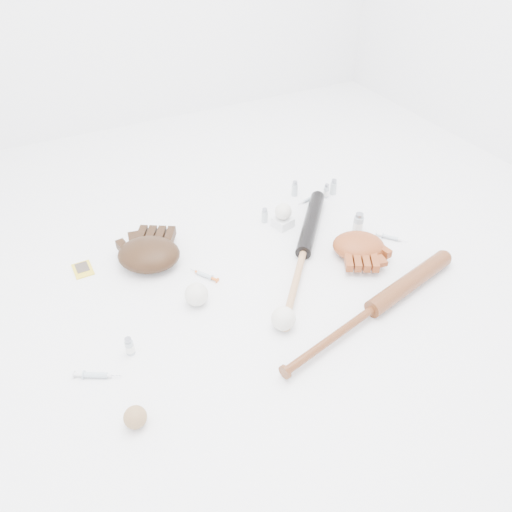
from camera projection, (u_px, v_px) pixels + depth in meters
name	position (u px, v px, depth m)	size (l,w,h in m)	color
bat_dark	(303.00, 252.00, 1.94)	(0.86, 0.06, 0.06)	black
bat_wood	(373.00, 308.00, 1.69)	(0.88, 0.06, 0.06)	brown
glove_dark	(149.00, 254.00, 1.89)	(0.28, 0.28, 0.10)	black
glove_tan	(359.00, 246.00, 1.95)	(0.24, 0.24, 0.09)	brown
trading_card	(83.00, 270.00, 1.90)	(0.07, 0.09, 0.01)	gold
pedestal	(283.00, 222.00, 2.11)	(0.07, 0.07, 0.04)	white
baseball_on_pedestal	(283.00, 211.00, 2.08)	(0.07, 0.07, 0.07)	silver
baseball_left	(196.00, 294.00, 1.73)	(0.08, 0.08, 0.08)	silver
baseball_upper	(156.00, 262.00, 1.88)	(0.07, 0.07, 0.07)	silver
baseball_mid	(283.00, 319.00, 1.64)	(0.08, 0.08, 0.08)	silver
baseball_aged	(135.00, 417.00, 1.37)	(0.06, 0.06, 0.06)	#967048
syringe_0	(96.00, 375.00, 1.51)	(0.16, 0.03, 0.02)	#ADBCC6
syringe_1	(205.00, 275.00, 1.86)	(0.14, 0.02, 0.02)	#ADBCC6
syringe_2	(317.00, 210.00, 2.21)	(0.13, 0.02, 0.02)	#ADBCC6
syringe_3	(390.00, 237.00, 2.05)	(0.14, 0.02, 0.02)	#ADBCC6
syringe_4	(309.00, 199.00, 2.28)	(0.14, 0.02, 0.02)	#ADBCC6
vial_0	(326.00, 191.00, 2.28)	(0.03, 0.03, 0.07)	#A9B4BA
vial_1	(333.00, 187.00, 2.30)	(0.03, 0.03, 0.07)	#A9B4BA
vial_2	(265.00, 215.00, 2.13)	(0.03, 0.03, 0.07)	#A9B4BA
vial_3	(358.00, 223.00, 2.06)	(0.04, 0.04, 0.10)	#A9B4BA
vial_4	(129.00, 346.00, 1.56)	(0.03, 0.03, 0.07)	#A9B4BA
vial_5	(295.00, 188.00, 2.29)	(0.03, 0.03, 0.07)	#A9B4BA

